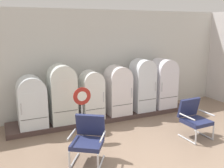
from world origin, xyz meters
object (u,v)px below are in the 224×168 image
Objects in this scene: refrigerator_1 at (62,92)px; sign_stand at (82,115)px; armchair_left at (88,138)px; refrigerator_0 at (32,101)px; armchair_right at (194,117)px; refrigerator_2 at (92,93)px; refrigerator_3 at (118,89)px; refrigerator_5 at (163,82)px; refrigerator_4 at (143,83)px.

refrigerator_1 reaches higher than sign_stand.
sign_stand is (0.23, -1.03, -0.36)m from refrigerator_1.
armchair_left is at bearing -89.45° from refrigerator_1.
armchair_right is (3.62, -2.03, -0.32)m from refrigerator_0.
refrigerator_1 is 1.11m from sign_stand.
refrigerator_3 reaches higher than refrigerator_2.
refrigerator_1 reaches higher than refrigerator_5.
refrigerator_2 is 1.20m from sign_stand.
refrigerator_4 is (3.34, -0.01, 0.16)m from refrigerator_0.
refrigerator_1 is at bearing 102.53° from sign_stand.
refrigerator_1 is 3.32m from refrigerator_5.
refrigerator_4 is at bearing 24.08° from sign_stand.
sign_stand is (-1.45, -1.03, -0.28)m from refrigerator_3.
armchair_right is (2.81, -2.02, -0.46)m from refrigerator_1.
armchair_left is (0.02, -2.06, -0.46)m from refrigerator_1.
refrigerator_5 is 1.19× the size of sign_stand.
refrigerator_2 reaches higher than refrigerator_0.
refrigerator_5 is at bearing 0.56° from refrigerator_1.
refrigerator_2 is 2.22m from armchair_left.
armchair_left and armchair_right have the same top height.
refrigerator_0 is at bearing 179.80° from refrigerator_4.
sign_stand reaches higher than armchair_right.
refrigerator_2 is (1.65, -0.03, 0.03)m from refrigerator_0.
refrigerator_5 is 2.16m from armchair_right.
refrigerator_0 is at bearing 111.83° from armchair_left.
refrigerator_4 is at bearing -0.46° from refrigerator_3.
refrigerator_1 is 1.10× the size of refrigerator_3.
refrigerator_0 is at bearing 179.24° from refrigerator_1.
refrigerator_5 is 3.94m from armchair_left.
refrigerator_0 is 0.82m from refrigerator_1.
refrigerator_0 reaches higher than sign_stand.
refrigerator_1 is 0.85m from refrigerator_2.
refrigerator_0 is 1.65m from refrigerator_2.
refrigerator_4 reaches higher than refrigerator_1.
refrigerator_5 is (1.64, 0.03, 0.06)m from refrigerator_3.
refrigerator_2 is 0.87× the size of refrigerator_5.
refrigerator_5 is at bearing 1.30° from refrigerator_2.
refrigerator_3 is at bearing 2.01° from refrigerator_2.
refrigerator_0 reaches higher than armchair_right.
refrigerator_2 is 1.69m from refrigerator_4.
refrigerator_3 is 1.10× the size of sign_stand.
refrigerator_5 is at bearing 2.40° from refrigerator_4.
refrigerator_0 is 2.25m from armchair_left.
refrigerator_2 reaches higher than armchair_left.
refrigerator_2 is 2.49m from refrigerator_5.
refrigerator_4 is at bearing 0.77° from refrigerator_2.
armchair_left is at bearing -68.17° from refrigerator_0.
armchair_left is (-3.30, -2.09, -0.45)m from refrigerator_5.
armchair_right is (0.28, -2.02, -0.47)m from refrigerator_4.
armchair_left is at bearing -111.96° from refrigerator_2.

